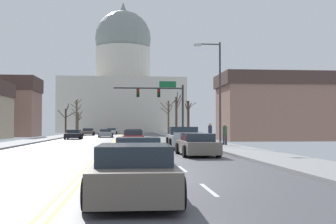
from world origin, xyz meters
TOP-DOWN VIEW (x-y plane):
  - ground at (0.00, -0.00)m, footprint 20.00×180.00m
  - signal_gantry at (5.35, 17.98)m, footprint 7.91×0.41m
  - street_lamp_right at (7.94, 1.14)m, footprint 2.03×0.24m
  - capitol_building at (0.00, 83.28)m, footprint 31.16×23.30m
  - sedan_near_00 at (2.01, 14.68)m, footprint 2.04×4.29m
  - sedan_near_01 at (1.88, 7.64)m, footprint 2.01×4.25m
  - pickup_truck_near_02 at (5.43, 0.42)m, footprint 2.48×5.27m
  - sedan_near_03 at (5.20, -6.66)m, footprint 2.02×4.64m
  - sedan_near_04 at (1.85, -12.77)m, footprint 2.14×4.44m
  - sedan_near_05 at (1.61, -20.01)m, footprint 2.01×4.61m
  - sedan_oncoming_00 at (-5.24, 23.61)m, footprint 2.03×4.34m
  - sedan_oncoming_01 at (-1.75, 31.69)m, footprint 2.09×4.66m
  - sedan_oncoming_02 at (-5.41, 44.21)m, footprint 2.09×4.51m
  - sedan_oncoming_03 at (-1.76, 53.32)m, footprint 2.07×4.50m
  - flank_building_00 at (-17.25, 35.89)m, footprint 10.39×7.49m
  - flank_building_02 at (18.21, 16.38)m, footprint 13.35×7.41m
  - bare_tree_00 at (8.79, 21.94)m, footprint 1.45×1.32m
  - bare_tree_01 at (-7.96, 49.01)m, footprint 2.07×1.85m
  - bare_tree_02 at (8.11, 28.76)m, footprint 1.03×1.84m
  - bare_tree_03 at (-8.20, 52.96)m, footprint 2.15×1.55m
  - bare_tree_04 at (7.89, 38.35)m, footprint 2.57×2.36m
  - bare_tree_05 at (-8.64, 40.42)m, footprint 2.66×2.46m
  - pedestrian_00 at (8.61, 7.14)m, footprint 0.35×0.34m
  - pedestrian_01 at (8.98, 3.04)m, footprint 0.35×0.34m

SIDE VIEW (x-z plane):
  - ground at x=0.00m, z-range -0.08..0.12m
  - sedan_oncoming_00 at x=-5.24m, z-range -0.03..1.12m
  - sedan_oncoming_01 at x=-1.75m, z-range -0.03..1.12m
  - sedan_near_04 at x=1.85m, z-range -0.03..1.14m
  - sedan_oncoming_03 at x=-1.76m, z-range -0.02..1.16m
  - sedan_near_05 at x=1.61m, z-range -0.03..1.18m
  - sedan_oncoming_02 at x=-5.41m, z-range -0.03..1.18m
  - sedan_near_03 at x=5.20m, z-range -0.03..1.18m
  - sedan_near_01 at x=1.88m, z-range -0.04..1.23m
  - sedan_near_00 at x=2.01m, z-range -0.04..1.25m
  - pickup_truck_near_02 at x=5.43m, z-range -0.07..1.48m
  - pedestrian_01 at x=8.98m, z-range 0.23..1.90m
  - pedestrian_00 at x=8.61m, z-range 0.24..1.97m
  - bare_tree_03 at x=-8.20m, z-range 0.01..4.73m
  - bare_tree_05 at x=-8.64m, z-range 0.02..5.13m
  - bare_tree_00 at x=8.79m, z-range 0.31..4.98m
  - bare_tree_02 at x=8.11m, z-range 0.04..6.12m
  - bare_tree_04 at x=7.89m, z-range 0.47..6.10m
  - bare_tree_01 at x=-7.96m, z-range 0.24..6.76m
  - flank_building_02 at x=18.21m, z-range 0.05..7.45m
  - flank_building_00 at x=-17.25m, z-range 0.06..8.96m
  - street_lamp_right at x=7.94m, z-range 0.83..8.49m
  - signal_gantry at x=5.35m, z-range 1.51..8.03m
  - capitol_building at x=0.00m, z-range -5.26..29.42m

